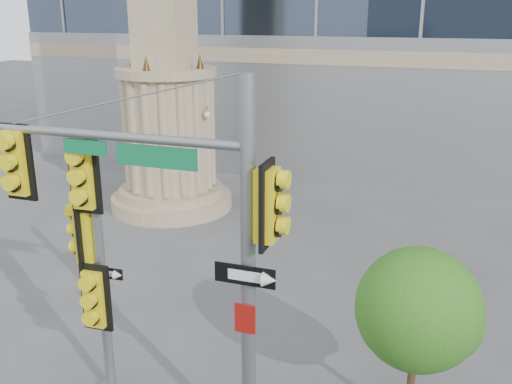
% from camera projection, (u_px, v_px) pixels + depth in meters
% --- Properties ---
extents(ground, '(120.00, 120.00, 0.00)m').
position_uv_depth(ground, '(226.00, 383.00, 11.17)').
color(ground, '#545456').
rests_on(ground, ground).
extents(monument, '(4.40, 4.40, 16.60)m').
position_uv_depth(monument, '(165.00, 55.00, 19.52)').
color(monument, tan).
rests_on(monument, ground).
extents(main_signal_pole, '(4.80, 0.58, 6.18)m').
position_uv_depth(main_signal_pole, '(179.00, 226.00, 8.68)').
color(main_signal_pole, slate).
rests_on(main_signal_pole, ground).
extents(secondary_signal_pole, '(0.88, 0.65, 5.06)m').
position_uv_depth(secondary_signal_pole, '(93.00, 251.00, 9.93)').
color(secondary_signal_pole, slate).
rests_on(secondary_signal_pole, ground).
extents(street_tree, '(2.13, 2.08, 3.31)m').
position_uv_depth(street_tree, '(420.00, 314.00, 9.41)').
color(street_tree, tan).
rests_on(street_tree, ground).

